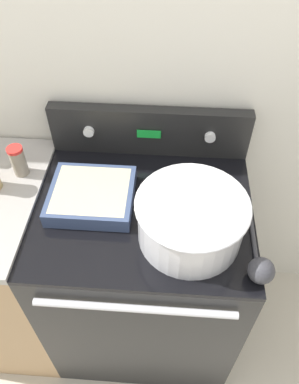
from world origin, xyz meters
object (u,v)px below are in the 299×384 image
Objects in this scene: mixing_bowl at (191,218)px; casserole_dish at (92,195)px; spice_jar_red_cap at (18,161)px; ladle at (261,268)px.

casserole_dish is at bearing 159.65° from mixing_bowl.
casserole_dish is at bearing -21.21° from spice_jar_red_cap.
mixing_bowl is at bearing -20.35° from casserole_dish.
ladle is 2.29× the size of spice_jar_red_cap.
ladle is 0.91m from spice_jar_red_cap.
casserole_dish is at bearing 154.91° from ladle.
mixing_bowl reaches higher than spice_jar_red_cap.
mixing_bowl is 2.90× the size of spice_jar_red_cap.
casserole_dish is 1.04× the size of ladle.
casserole_dish is (-0.34, 0.13, -0.06)m from mixing_bowl.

